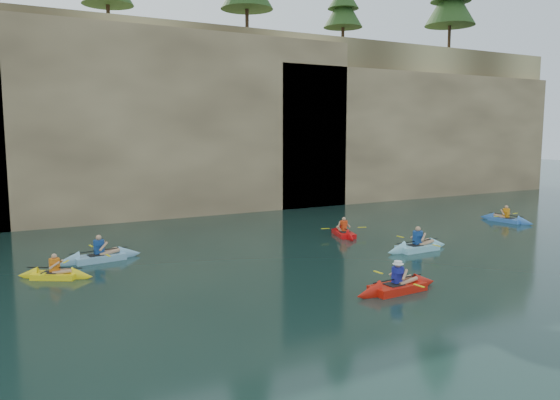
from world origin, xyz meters
TOP-DOWN VIEW (x-y plane):
  - ground at (0.00, 0.00)m, footprint 160.00×160.00m
  - cliff at (0.00, 30.00)m, footprint 70.00×16.00m
  - cliff_slab_center at (2.00, 22.60)m, footprint 24.00×2.40m
  - cliff_slab_east at (22.00, 22.60)m, footprint 26.00×2.40m
  - sea_cave_center at (-4.00, 21.95)m, footprint 3.50×1.00m
  - sea_cave_east at (10.00, 21.95)m, footprint 5.00×1.00m
  - main_kayaker at (3.38, 3.74)m, footprint 3.39×2.29m
  - kayaker_ltblue_near at (8.18, 7.97)m, footprint 3.37×2.59m
  - kayaker_red_far at (7.34, 12.26)m, footprint 2.21×3.23m
  - kayaker_yellow at (-6.11, 10.81)m, footprint 2.65×2.01m
  - kayaker_ltblue_mid at (-4.24, 12.71)m, footprint 3.51×2.56m
  - kayaker_blue_east at (17.87, 11.20)m, footprint 2.30×3.35m

SIDE VIEW (x-z plane):
  - ground at x=0.00m, z-range 0.00..0.00m
  - kayaker_yellow at x=-6.11m, z-range -0.42..0.69m
  - kayaker_blue_east at x=17.87m, z-range -0.44..0.73m
  - kayaker_red_far at x=7.34m, z-range -0.44..0.73m
  - kayaker_ltblue_mid at x=-4.24m, z-range -0.50..0.82m
  - kayaker_ltblue_near at x=8.18m, z-range -0.50..0.83m
  - main_kayaker at x=3.38m, z-range -0.46..0.79m
  - sea_cave_center at x=-4.00m, z-range 0.00..3.20m
  - sea_cave_east at x=10.00m, z-range 0.00..4.50m
  - cliff_slab_east at x=22.00m, z-range 0.00..9.84m
  - cliff_slab_center at x=2.00m, z-range 0.00..11.40m
  - cliff at x=0.00m, z-range 0.00..12.00m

